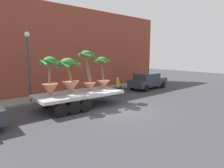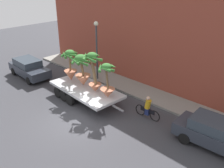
% 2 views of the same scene
% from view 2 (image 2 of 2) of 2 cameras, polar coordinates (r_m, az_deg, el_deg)
% --- Properties ---
extents(ground_plane, '(60.00, 60.00, 0.00)m').
position_cam_2_polar(ground_plane, '(15.68, -8.31, -8.56)').
color(ground_plane, '#38383D').
extents(sidewalk, '(24.00, 2.20, 0.15)m').
position_cam_2_polar(sidewalk, '(19.39, 5.99, -1.33)').
color(sidewalk, gray).
rests_on(sidewalk, ground).
extents(building_facade, '(24.00, 1.20, 7.72)m').
position_cam_2_polar(building_facade, '(19.40, 9.69, 10.38)').
color(building_facade, brown).
rests_on(building_facade, ground).
extents(flatbed_trailer, '(6.68, 2.90, 0.98)m').
position_cam_2_polar(flatbed_trailer, '(17.83, -6.52, -1.29)').
color(flatbed_trailer, '#B7BABF').
rests_on(flatbed_trailer, ground).
extents(potted_palm_rear, '(1.76, 1.74, 2.27)m').
position_cam_2_polar(potted_palm_rear, '(17.66, -6.89, 2.99)').
color(potted_palm_rear, '#C17251').
rests_on(potted_palm_rear, flatbed_trailer).
extents(potted_palm_middle, '(1.32, 1.43, 2.37)m').
position_cam_2_polar(potted_palm_middle, '(18.62, -9.57, 3.90)').
color(potted_palm_middle, '#B26647').
rests_on(potted_palm_middle, flatbed_trailer).
extents(potted_palm_front, '(1.33, 1.36, 2.32)m').
position_cam_2_polar(potted_palm_front, '(15.81, -1.10, 0.11)').
color(potted_palm_front, '#B26647').
rests_on(potted_palm_front, flatbed_trailer).
extents(potted_palm_extra, '(1.42, 1.42, 2.75)m').
position_cam_2_polar(potted_palm_extra, '(16.52, -4.26, 2.51)').
color(potted_palm_extra, '#B26647').
rests_on(potted_palm_extra, flatbed_trailer).
extents(cyclist, '(1.84, 0.36, 1.54)m').
position_cam_2_polar(cyclist, '(15.72, 8.23, -5.58)').
color(cyclist, black).
rests_on(cyclist, ground).
extents(parked_car, '(4.63, 2.05, 1.58)m').
position_cam_2_polar(parked_car, '(14.14, 23.27, -10.60)').
color(parked_car, '#2D333D').
rests_on(parked_car, ground).
extents(trailing_car, '(4.51, 1.99, 1.58)m').
position_cam_2_polar(trailing_car, '(22.78, -18.63, 3.56)').
color(trailing_car, '#2D333D').
rests_on(trailing_car, ground).
extents(street_lamp, '(0.36, 0.36, 4.83)m').
position_cam_2_polar(street_lamp, '(20.16, -3.58, 9.36)').
color(street_lamp, '#383D42').
rests_on(street_lamp, sidewalk).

